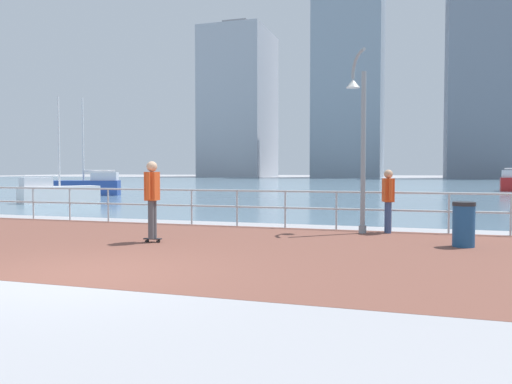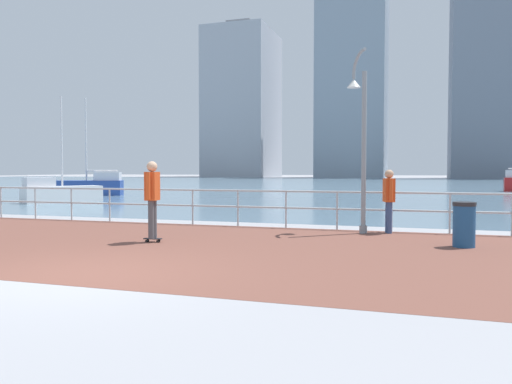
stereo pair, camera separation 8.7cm
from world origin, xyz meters
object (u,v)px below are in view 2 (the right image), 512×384
object	(u,v)px
sailboat_yellow	(60,192)
sailboat_gray	(89,186)
lamppost	(360,132)
bystander	(389,196)
trash_bin	(464,224)
skateboarder	(152,194)

from	to	relation	value
sailboat_yellow	sailboat_gray	xyz separation A→B (m)	(-2.91, 6.33, 0.09)
sailboat_yellow	sailboat_gray	size ratio (longest dim) A/B	0.85
lamppost	bystander	xyz separation A→B (m)	(0.71, 0.10, -1.62)
lamppost	sailboat_yellow	distance (m)	17.18
bystander	sailboat_yellow	bearing A→B (deg)	154.95
trash_bin	sailboat_gray	size ratio (longest dim) A/B	0.15
sailboat_yellow	lamppost	bearing A→B (deg)	-26.37
sailboat_yellow	sailboat_gray	world-z (taller)	sailboat_gray
bystander	sailboat_gray	xyz separation A→B (m)	(-18.90, 13.80, -0.35)
skateboarder	sailboat_gray	distance (m)	22.08
lamppost	sailboat_yellow	world-z (taller)	sailboat_yellow
trash_bin	sailboat_yellow	size ratio (longest dim) A/B	0.18
lamppost	sailboat_gray	xyz separation A→B (m)	(-18.19, 13.90, -1.97)
lamppost	skateboarder	bearing A→B (deg)	-142.94
bystander	sailboat_yellow	distance (m)	17.65
trash_bin	skateboarder	bearing A→B (deg)	-168.21
lamppost	bystander	size ratio (longest dim) A/B	2.89
sailboat_yellow	skateboarder	bearing A→B (deg)	-43.84
skateboarder	trash_bin	distance (m)	6.61
trash_bin	bystander	bearing A→B (deg)	130.27
lamppost	trash_bin	size ratio (longest dim) A/B	4.96
lamppost	skateboarder	distance (m)	5.39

